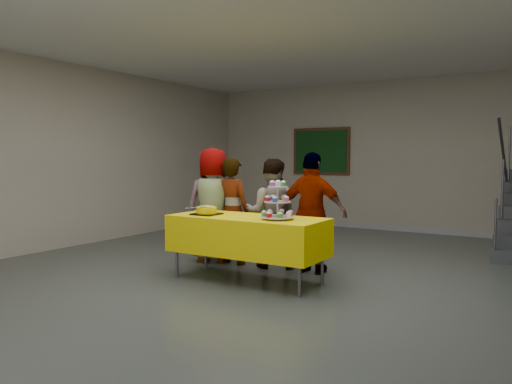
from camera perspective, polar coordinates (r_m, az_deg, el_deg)
room_shell at (r=5.73m, az=1.38°, el=10.60°), size 10.00×10.04×3.02m
bake_table at (r=5.92m, az=-1.02°, el=-4.89°), size 1.88×0.78×0.77m
cupcake_stand at (r=5.61m, az=2.47°, el=-1.49°), size 0.38×0.38×0.44m
bear_cake at (r=6.12m, az=-5.68°, el=-2.05°), size 0.32×0.36×0.12m
schoolchild_a at (r=7.05m, az=-4.91°, el=-1.45°), size 0.91×0.75×1.61m
schoolchild_b at (r=6.88m, az=-2.71°, el=-2.17°), size 0.55×0.38×1.47m
schoolchild_c at (r=6.65m, az=1.73°, el=-2.44°), size 0.86×0.78×1.45m
schoolchild_d at (r=6.34m, az=6.47°, el=-2.39°), size 0.92×0.41×1.54m
noticeboard at (r=10.82m, az=7.44°, el=4.65°), size 1.30×0.05×1.00m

